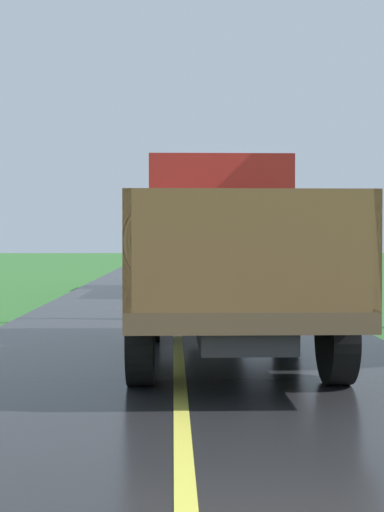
# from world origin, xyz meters

# --- Properties ---
(banana_truck_near) EXTENTS (2.38, 5.82, 2.80)m
(banana_truck_near) POSITION_xyz_m (0.63, 10.09, 1.47)
(banana_truck_near) COLOR #2D2D30
(banana_truck_near) RESTS_ON road_surface
(banana_truck_far) EXTENTS (2.38, 5.81, 2.80)m
(banana_truck_far) POSITION_xyz_m (0.57, 22.30, 1.47)
(banana_truck_far) COLOR #2D2D30
(banana_truck_far) RESTS_ON road_surface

